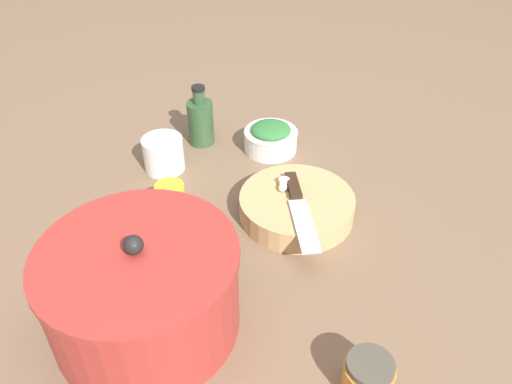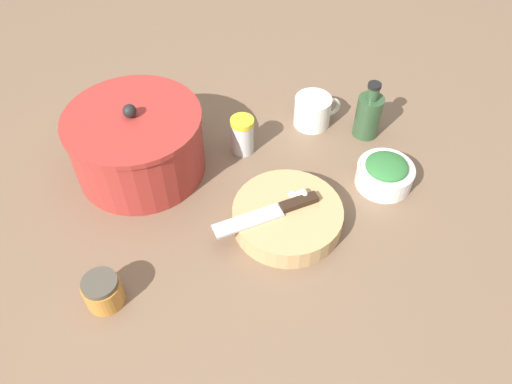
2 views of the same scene
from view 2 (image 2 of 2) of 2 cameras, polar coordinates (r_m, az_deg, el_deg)
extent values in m
plane|color=brown|center=(1.08, -1.06, 0.42)|extent=(5.00, 5.00, 0.00)
cylinder|color=tan|center=(1.01, 3.61, -2.81)|extent=(0.22, 0.22, 0.05)
cube|color=black|center=(0.99, 4.92, -1.17)|extent=(0.08, 0.03, 0.01)
cube|color=#B2B2B7|center=(0.97, -0.92, -3.30)|extent=(0.14, 0.04, 0.01)
ellipsoid|color=#F3DEC3|center=(1.01, 5.50, -0.15)|extent=(0.02, 0.03, 0.02)
ellipsoid|color=#F1E8C8|center=(1.00, 4.27, -0.34)|extent=(0.03, 0.02, 0.02)
ellipsoid|color=silver|center=(1.01, 4.94, -0.32)|extent=(0.01, 0.02, 0.01)
ellipsoid|color=white|center=(1.01, 5.68, -0.46)|extent=(0.02, 0.02, 0.01)
ellipsoid|color=#EEE3C3|center=(1.01, 5.06, -0.28)|extent=(0.03, 0.03, 0.01)
cylinder|color=silver|center=(1.11, 14.45, 1.81)|extent=(0.12, 0.12, 0.05)
torus|color=silver|center=(1.10, 14.68, 2.65)|extent=(0.12, 0.12, 0.01)
ellipsoid|color=#2D6B33|center=(1.09, 14.74, 2.87)|extent=(0.09, 0.09, 0.03)
cylinder|color=silver|center=(1.14, -1.55, 6.27)|extent=(0.05, 0.05, 0.08)
cylinder|color=yellow|center=(1.11, -1.60, 8.02)|extent=(0.05, 0.05, 0.01)
cylinder|color=silver|center=(1.22, 6.46, 9.17)|extent=(0.09, 0.09, 0.07)
torus|color=silver|center=(1.24, 8.51, 9.58)|extent=(0.05, 0.01, 0.05)
cylinder|color=#BC7A2D|center=(0.94, -17.03, -10.92)|extent=(0.07, 0.07, 0.05)
cylinder|color=#474238|center=(0.91, -17.46, -9.92)|extent=(0.06, 0.06, 0.01)
cylinder|color=#2D4C2D|center=(1.21, 12.69, 8.43)|extent=(0.06, 0.06, 0.10)
cylinder|color=#2D4C2D|center=(1.17, 13.24, 10.97)|extent=(0.03, 0.03, 0.03)
cylinder|color=black|center=(1.16, 13.41, 11.76)|extent=(0.03, 0.03, 0.01)
cylinder|color=#9E2D28|center=(1.11, -13.34, 5.16)|extent=(0.28, 0.28, 0.14)
cylinder|color=#9E2D28|center=(1.06, -14.05, 8.13)|extent=(0.29, 0.29, 0.01)
sphere|color=black|center=(1.05, -14.25, 8.96)|extent=(0.03, 0.03, 0.03)
camera|label=1|loc=(0.85, -56.00, 17.06)|focal=35.00mm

